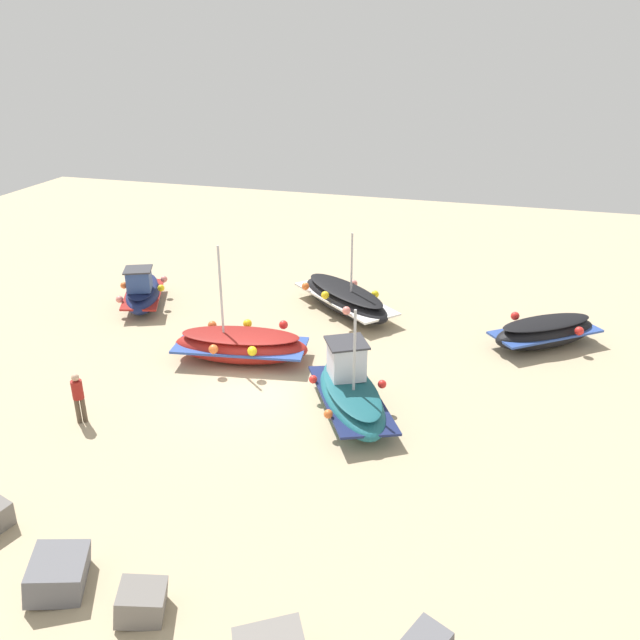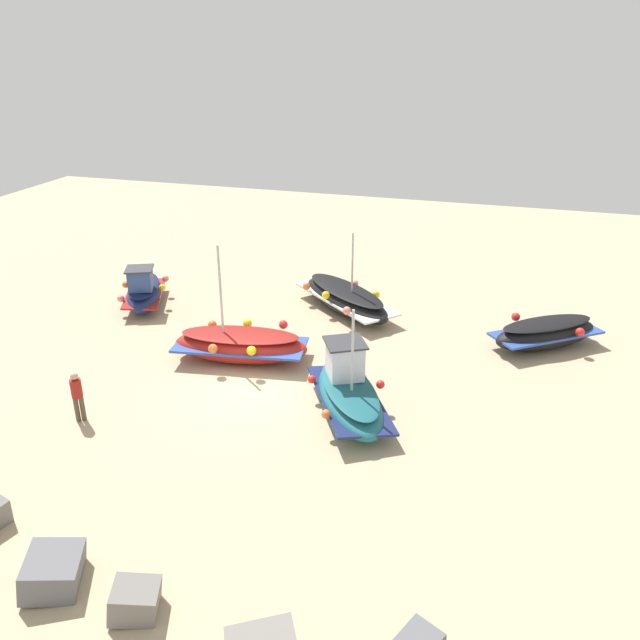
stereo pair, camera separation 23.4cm
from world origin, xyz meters
The scene contains 8 objects.
ground_plane centered at (0.00, 0.00, 0.00)m, with size 53.97×53.97×0.00m, color tan.
fishing_boat_0 centered at (6.96, -5.08, 0.62)m, with size 2.76×3.93×1.87m.
fishing_boat_1 centered at (-3.28, 0.54, 0.64)m, with size 3.61×4.61×3.53m.
fishing_boat_2 centered at (1.17, -1.69, 0.57)m, with size 4.91×2.67×4.17m.
fishing_boat_3 centered at (-1.21, -6.95, 0.54)m, with size 5.10×4.71×3.41m.
fishing_boat_4 centered at (-8.98, -5.80, 0.55)m, with size 4.22×3.71×1.12m.
person_walking centered at (4.14, 3.27, 0.91)m, with size 0.32×0.32×1.59m.
breakwater_rocks centered at (0.39, 8.75, 0.40)m, with size 19.04×2.63×1.17m.
Camera 2 is at (-7.29, 16.76, 10.45)m, focal length 36.32 mm.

